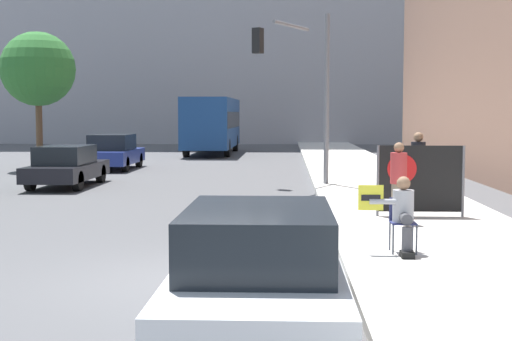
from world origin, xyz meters
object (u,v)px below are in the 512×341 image
at_px(protest_banner, 420,179).
at_px(car_on_road_midblock, 113,152).
at_px(jogger_on_sidewalk, 398,182).
at_px(traffic_light_pole, 299,71).
at_px(city_bus_on_road, 212,122).
at_px(street_tree_midblock, 38,69).
at_px(seated_protester, 402,212).
at_px(pedestrian_behind, 418,169).
at_px(parked_car_curbside, 259,271).
at_px(car_on_road_nearest, 67,166).

relative_size(protest_banner, car_on_road_midblock, 0.43).
distance_m(jogger_on_sidewalk, traffic_light_pole, 9.24).
height_order(jogger_on_sidewalk, city_bus_on_road, city_bus_on_road).
bearing_deg(protest_banner, street_tree_midblock, 132.79).
relative_size(jogger_on_sidewalk, protest_banner, 0.87).
distance_m(jogger_on_sidewalk, street_tree_midblock, 20.49).
distance_m(seated_protester, city_bus_on_road, 31.81).
bearing_deg(car_on_road_midblock, city_bus_on_road, 75.89).
distance_m(pedestrian_behind, parked_car_curbside, 9.95).
bearing_deg(street_tree_midblock, parked_car_curbside, -65.39).
bearing_deg(car_on_road_nearest, city_bus_on_road, 81.74).
height_order(seated_protester, street_tree_midblock, street_tree_midblock).
distance_m(seated_protester, pedestrian_behind, 5.70).
bearing_deg(protest_banner, parked_car_curbside, -111.90).
bearing_deg(jogger_on_sidewalk, car_on_road_midblock, -58.58).
relative_size(protest_banner, street_tree_midblock, 0.32).
bearing_deg(city_bus_on_road, pedestrian_behind, -73.53).
distance_m(seated_protester, jogger_on_sidewalk, 3.29).
distance_m(traffic_light_pole, car_on_road_nearest, 8.27).
xyz_separation_m(pedestrian_behind, parked_car_curbside, (-3.41, -9.34, -0.39)).
relative_size(car_on_road_midblock, city_bus_on_road, 0.44).
height_order(parked_car_curbside, city_bus_on_road, city_bus_on_road).
height_order(traffic_light_pole, parked_car_curbside, traffic_light_pole).
bearing_deg(pedestrian_behind, seated_protester, 162.25).
height_order(seated_protester, parked_car_curbside, parked_car_curbside).
xyz_separation_m(pedestrian_behind, car_on_road_nearest, (-10.38, 6.22, -0.41)).
xyz_separation_m(seated_protester, traffic_light_pole, (-1.46, 11.86, 2.95)).
bearing_deg(city_bus_on_road, seated_protester, -78.54).
distance_m(pedestrian_behind, car_on_road_midblock, 17.16).
distance_m(jogger_on_sidewalk, city_bus_on_road, 28.73).
xyz_separation_m(protest_banner, parked_car_curbside, (-3.20, -7.95, -0.29)).
xyz_separation_m(seated_protester, car_on_road_midblock, (-9.37, 19.03, -0.09)).
distance_m(city_bus_on_road, street_tree_midblock, 14.02).
bearing_deg(jogger_on_sidewalk, car_on_road_nearest, -42.12).
relative_size(parked_car_curbside, car_on_road_nearest, 0.99).
bearing_deg(seated_protester, city_bus_on_road, 112.37).
height_order(traffic_light_pole, street_tree_midblock, street_tree_midblock).
bearing_deg(seated_protester, protest_banner, 86.90).
bearing_deg(car_on_road_nearest, jogger_on_sidewalk, -41.69).
bearing_deg(city_bus_on_road, protest_banner, -74.74).
relative_size(seated_protester, protest_banner, 0.65).
height_order(traffic_light_pole, car_on_road_midblock, traffic_light_pole).
xyz_separation_m(pedestrian_behind, protest_banner, (-0.21, -1.38, -0.10)).
xyz_separation_m(car_on_road_midblock, street_tree_midblock, (-3.13, -0.23, 3.54)).
height_order(jogger_on_sidewalk, pedestrian_behind, pedestrian_behind).
bearing_deg(parked_car_curbside, seated_protester, 60.28).
bearing_deg(car_on_road_nearest, traffic_light_pole, 0.60).
distance_m(traffic_light_pole, parked_car_curbside, 15.95).
bearing_deg(car_on_road_nearest, parked_car_curbside, -65.84).
xyz_separation_m(car_on_road_midblock, city_bus_on_road, (3.05, 12.13, 1.14)).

